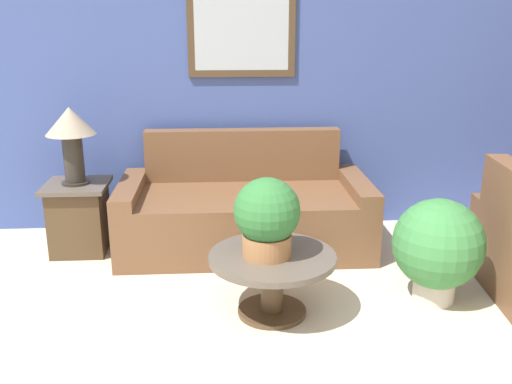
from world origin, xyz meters
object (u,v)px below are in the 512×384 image
(couch_main, at_px, (245,212))
(coffee_table, at_px, (272,271))
(potted_plant_floor, at_px, (438,246))
(potted_plant_on_table, at_px, (267,216))
(table_lamp, at_px, (71,131))
(side_table, at_px, (79,217))

(couch_main, relative_size, coffee_table, 2.50)
(coffee_table, distance_m, potted_plant_floor, 1.14)
(couch_main, xyz_separation_m, potted_plant_floor, (1.26, -1.07, 0.10))
(potted_plant_on_table, bearing_deg, couch_main, 94.33)
(table_lamp, height_order, potted_plant_floor, table_lamp)
(couch_main, height_order, potted_plant_on_table, couch_main)
(couch_main, relative_size, potted_plant_floor, 2.83)
(side_table, xyz_separation_m, table_lamp, (0.00, 0.00, 0.73))
(potted_plant_on_table, bearing_deg, potted_plant_floor, 5.82)
(coffee_table, height_order, potted_plant_on_table, potted_plant_on_table)
(side_table, xyz_separation_m, potted_plant_floor, (2.64, -1.05, 0.10))
(coffee_table, bearing_deg, potted_plant_on_table, -164.45)
(couch_main, xyz_separation_m, potted_plant_on_table, (0.09, -1.19, 0.38))
(couch_main, distance_m, coffee_table, 1.19)
(potted_plant_floor, bearing_deg, couch_main, 139.63)
(couch_main, relative_size, side_table, 3.52)
(table_lamp, bearing_deg, coffee_table, -37.65)
(table_lamp, bearing_deg, couch_main, 0.92)
(table_lamp, bearing_deg, potted_plant_on_table, -38.61)
(coffee_table, xyz_separation_m, side_table, (-1.50, 1.16, -0.01))
(table_lamp, bearing_deg, potted_plant_floor, -21.72)
(side_table, distance_m, potted_plant_floor, 2.84)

